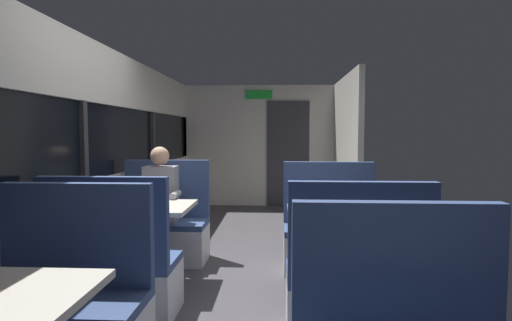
{
  "coord_description": "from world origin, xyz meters",
  "views": [
    {
      "loc": [
        0.35,
        -3.69,
        1.41
      ],
      "look_at": [
        0.04,
        2.36,
        1.0
      ],
      "focal_mm": 28.94,
      "sensor_mm": 36.0,
      "label": 1
    }
  ],
  "objects_px": {
    "dining_table_mid_window": "(143,216)",
    "bench_mid_window_facing_end": "(113,275)",
    "bench_rear_aisle_facing_end": "(356,289)",
    "coffee_cup_secondary": "(158,198)",
    "seated_passenger": "(162,213)",
    "bench_mid_window_facing_entry": "(164,231)",
    "bench_rear_aisle_facing_entry": "(330,238)",
    "bench_near_window_facing_entry": "(66,316)",
    "dining_table_rear_aisle": "(341,223)"
  },
  "relations": [
    {
      "from": "dining_table_mid_window",
      "to": "bench_mid_window_facing_end",
      "type": "xyz_separation_m",
      "value": [
        0.0,
        -0.7,
        -0.31
      ]
    },
    {
      "from": "bench_rear_aisle_facing_end",
      "to": "coffee_cup_secondary",
      "type": "relative_size",
      "value": 12.22
    },
    {
      "from": "seated_passenger",
      "to": "coffee_cup_secondary",
      "type": "height_order",
      "value": "seated_passenger"
    },
    {
      "from": "bench_mid_window_facing_end",
      "to": "bench_mid_window_facing_entry",
      "type": "bearing_deg",
      "value": 90.0
    },
    {
      "from": "bench_mid_window_facing_entry",
      "to": "bench_rear_aisle_facing_end",
      "type": "xyz_separation_m",
      "value": [
        1.79,
        -1.6,
        0.0
      ]
    },
    {
      "from": "bench_rear_aisle_facing_entry",
      "to": "bench_rear_aisle_facing_end",
      "type": "bearing_deg",
      "value": -90.0
    },
    {
      "from": "bench_mid_window_facing_entry",
      "to": "bench_near_window_facing_entry",
      "type": "bearing_deg",
      "value": -90.0
    },
    {
      "from": "dining_table_mid_window",
      "to": "bench_rear_aisle_facing_entry",
      "type": "bearing_deg",
      "value": 15.59
    },
    {
      "from": "bench_rear_aisle_facing_entry",
      "to": "seated_passenger",
      "type": "distance_m",
      "value": 1.81
    },
    {
      "from": "bench_rear_aisle_facing_end",
      "to": "coffee_cup_secondary",
      "type": "height_order",
      "value": "bench_rear_aisle_facing_end"
    },
    {
      "from": "bench_near_window_facing_entry",
      "to": "bench_rear_aisle_facing_end",
      "type": "bearing_deg",
      "value": 15.86
    },
    {
      "from": "seated_passenger",
      "to": "bench_rear_aisle_facing_entry",
      "type": "bearing_deg",
      "value": -4.08
    },
    {
      "from": "coffee_cup_secondary",
      "to": "bench_rear_aisle_facing_end",
      "type": "bearing_deg",
      "value": -31.78
    },
    {
      "from": "dining_table_mid_window",
      "to": "seated_passenger",
      "type": "bearing_deg",
      "value": 90.0
    },
    {
      "from": "dining_table_mid_window",
      "to": "seated_passenger",
      "type": "distance_m",
      "value": 0.64
    },
    {
      "from": "bench_mid_window_facing_end",
      "to": "dining_table_rear_aisle",
      "type": "height_order",
      "value": "bench_mid_window_facing_end"
    },
    {
      "from": "seated_passenger",
      "to": "bench_near_window_facing_entry",
      "type": "bearing_deg",
      "value": -90.0
    },
    {
      "from": "bench_mid_window_facing_end",
      "to": "seated_passenger",
      "type": "relative_size",
      "value": 0.87
    },
    {
      "from": "bench_rear_aisle_facing_end",
      "to": "seated_passenger",
      "type": "relative_size",
      "value": 0.87
    },
    {
      "from": "bench_near_window_facing_entry",
      "to": "bench_mid_window_facing_entry",
      "type": "bearing_deg",
      "value": 90.0
    },
    {
      "from": "bench_mid_window_facing_end",
      "to": "bench_near_window_facing_entry",
      "type": "bearing_deg",
      "value": -90.0
    },
    {
      "from": "coffee_cup_secondary",
      "to": "bench_near_window_facing_entry",
      "type": "bearing_deg",
      "value": -93.76
    },
    {
      "from": "bench_rear_aisle_facing_end",
      "to": "bench_near_window_facing_entry",
      "type": "bearing_deg",
      "value": -164.14
    },
    {
      "from": "bench_rear_aisle_facing_end",
      "to": "seated_passenger",
      "type": "height_order",
      "value": "seated_passenger"
    },
    {
      "from": "dining_table_rear_aisle",
      "to": "bench_rear_aisle_facing_entry",
      "type": "distance_m",
      "value": 0.77
    },
    {
      "from": "bench_rear_aisle_facing_end",
      "to": "dining_table_mid_window",
      "type": "bearing_deg",
      "value": 153.32
    },
    {
      "from": "bench_rear_aisle_facing_entry",
      "to": "coffee_cup_secondary",
      "type": "bearing_deg",
      "value": -168.19
    },
    {
      "from": "bench_near_window_facing_entry",
      "to": "coffee_cup_secondary",
      "type": "distance_m",
      "value": 1.62
    },
    {
      "from": "dining_table_rear_aisle",
      "to": "coffee_cup_secondary",
      "type": "relative_size",
      "value": 10.0
    },
    {
      "from": "coffee_cup_secondary",
      "to": "bench_mid_window_facing_end",
      "type": "bearing_deg",
      "value": -96.89
    },
    {
      "from": "bench_mid_window_facing_entry",
      "to": "dining_table_mid_window",
      "type": "bearing_deg",
      "value": -90.0
    },
    {
      "from": "bench_rear_aisle_facing_end",
      "to": "bench_rear_aisle_facing_entry",
      "type": "relative_size",
      "value": 1.0
    },
    {
      "from": "bench_near_window_facing_entry",
      "to": "bench_rear_aisle_facing_end",
      "type": "distance_m",
      "value": 1.86
    },
    {
      "from": "bench_rear_aisle_facing_end",
      "to": "coffee_cup_secondary",
      "type": "distance_m",
      "value": 2.04
    },
    {
      "from": "bench_mid_window_facing_end",
      "to": "bench_rear_aisle_facing_entry",
      "type": "xyz_separation_m",
      "value": [
        1.79,
        1.2,
        0.0
      ]
    },
    {
      "from": "dining_table_mid_window",
      "to": "dining_table_rear_aisle",
      "type": "distance_m",
      "value": 1.8
    },
    {
      "from": "bench_rear_aisle_facing_end",
      "to": "bench_mid_window_facing_entry",
      "type": "bearing_deg",
      "value": 138.23
    },
    {
      "from": "bench_near_window_facing_entry",
      "to": "bench_rear_aisle_facing_entry",
      "type": "distance_m",
      "value": 2.62
    },
    {
      "from": "bench_rear_aisle_facing_entry",
      "to": "bench_mid_window_facing_end",
      "type": "bearing_deg",
      "value": -146.19
    },
    {
      "from": "dining_table_mid_window",
      "to": "dining_table_rear_aisle",
      "type": "height_order",
      "value": "same"
    },
    {
      "from": "bench_mid_window_facing_end",
      "to": "bench_rear_aisle_facing_entry",
      "type": "height_order",
      "value": "same"
    },
    {
      "from": "dining_table_rear_aisle",
      "to": "bench_rear_aisle_facing_entry",
      "type": "xyz_separation_m",
      "value": [
        0.0,
        0.7,
        -0.31
      ]
    },
    {
      "from": "dining_table_rear_aisle",
      "to": "bench_rear_aisle_facing_end",
      "type": "relative_size",
      "value": 0.82
    },
    {
      "from": "bench_near_window_facing_entry",
      "to": "coffee_cup_secondary",
      "type": "height_order",
      "value": "bench_near_window_facing_entry"
    },
    {
      "from": "bench_near_window_facing_entry",
      "to": "dining_table_rear_aisle",
      "type": "height_order",
      "value": "bench_near_window_facing_entry"
    },
    {
      "from": "dining_table_mid_window",
      "to": "bench_mid_window_facing_end",
      "type": "height_order",
      "value": "bench_mid_window_facing_end"
    },
    {
      "from": "dining_table_mid_window",
      "to": "bench_mid_window_facing_end",
      "type": "bearing_deg",
      "value": -90.0
    },
    {
      "from": "bench_near_window_facing_entry",
      "to": "bench_mid_window_facing_end",
      "type": "relative_size",
      "value": 1.0
    },
    {
      "from": "bench_mid_window_facing_entry",
      "to": "seated_passenger",
      "type": "xyz_separation_m",
      "value": [
        0.0,
        -0.07,
        0.21
      ]
    },
    {
      "from": "dining_table_mid_window",
      "to": "seated_passenger",
      "type": "relative_size",
      "value": 0.71
    }
  ]
}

